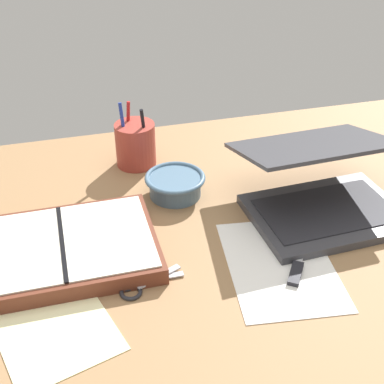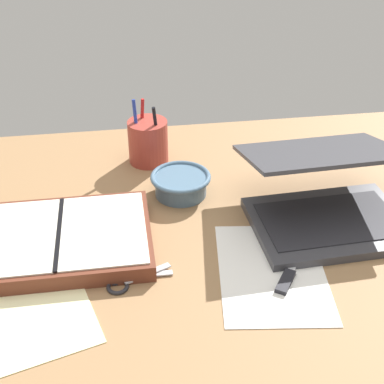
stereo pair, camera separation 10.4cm
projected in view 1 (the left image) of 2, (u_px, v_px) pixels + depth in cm
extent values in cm
cube|color=#936D47|center=(210.00, 241.00, 104.10)|extent=(140.00, 100.00, 2.00)
cube|color=#38383D|center=(325.00, 213.00, 108.85)|extent=(31.32, 23.18, 1.80)
cube|color=#232328|center=(326.00, 209.00, 108.29)|extent=(27.40, 16.91, 0.24)
cube|color=#38383D|center=(313.00, 145.00, 109.09)|extent=(31.29, 22.67, 6.29)
cube|color=silver|center=(314.00, 147.00, 108.79)|extent=(28.77, 20.33, 5.28)
cylinder|color=slate|center=(175.00, 186.00, 115.01)|extent=(11.09, 11.09, 4.28)
torus|color=slate|center=(175.00, 178.00, 113.84)|extent=(13.05, 13.05, 1.04)
cylinder|color=#9E382D|center=(136.00, 144.00, 124.69)|extent=(9.34, 9.34, 10.30)
cylinder|color=black|center=(145.00, 136.00, 122.33)|extent=(2.04, 2.38, 13.89)
cylinder|color=#233899|center=(124.00, 134.00, 121.92)|extent=(1.42, 3.54, 14.66)
cylinder|color=#B21E1E|center=(128.00, 130.00, 124.74)|extent=(1.89, 1.36, 13.94)
cube|color=brown|center=(63.00, 250.00, 97.75)|extent=(34.04, 24.58, 3.25)
cube|color=silver|center=(15.00, 250.00, 94.95)|extent=(15.79, 22.41, 0.30)
cube|color=silver|center=(107.00, 235.00, 98.61)|extent=(15.79, 22.41, 0.30)
cube|color=black|center=(62.00, 242.00, 96.70)|extent=(0.85, 22.37, 0.30)
cube|color=#B7B7BC|center=(159.00, 277.00, 93.28)|extent=(8.69, 4.62, 0.30)
cube|color=#B7B7BC|center=(159.00, 278.00, 93.44)|extent=(8.96, 1.33, 0.30)
torus|color=#232328|center=(131.00, 292.00, 90.44)|extent=(3.90, 3.90, 0.70)
torus|color=#232328|center=(126.00, 283.00, 92.23)|extent=(3.90, 3.90, 0.70)
cube|color=white|center=(280.00, 265.00, 96.69)|extent=(21.99, 29.03, 0.16)
cube|color=#F4EFB2|center=(51.00, 321.00, 85.27)|extent=(22.86, 27.43, 0.16)
cube|color=black|center=(296.00, 274.00, 94.00)|extent=(5.02, 6.09, 1.00)
cube|color=silver|center=(299.00, 261.00, 96.86)|extent=(1.67, 1.67, 0.60)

